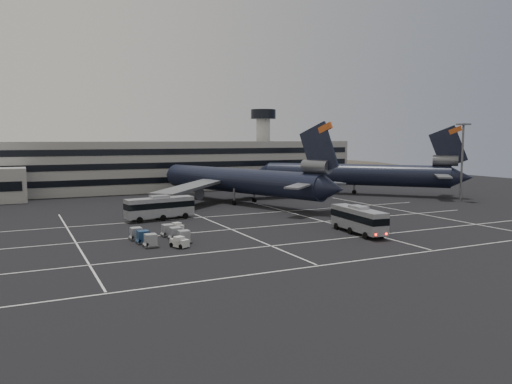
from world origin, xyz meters
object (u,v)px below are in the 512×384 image
at_px(trijet_main, 240,180).
at_px(bus_far, 160,207).
at_px(uld_cluster, 160,235).
at_px(bus_near, 358,218).
at_px(tug_a, 177,227).

xyz_separation_m(trijet_main, bus_far, (-22.68, -15.01, -2.81)).
relative_size(trijet_main, uld_cluster, 6.37).
distance_m(bus_near, bus_far, 36.00).
height_order(bus_near, uld_cluster, bus_near).
height_order(bus_near, tug_a, bus_near).
bearing_deg(bus_near, trijet_main, 97.54).
height_order(trijet_main, tug_a, trijet_main).
relative_size(tug_a, uld_cluster, 0.30).
bearing_deg(uld_cluster, bus_near, -14.44).
height_order(trijet_main, bus_near, trijet_main).
relative_size(bus_far, uld_cluster, 1.47).
height_order(tug_a, uld_cluster, uld_cluster).
bearing_deg(bus_far, trijet_main, -64.21).
bearing_deg(tug_a, uld_cluster, -142.19).
xyz_separation_m(trijet_main, uld_cluster, (-27.82, -33.98, -4.36)).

